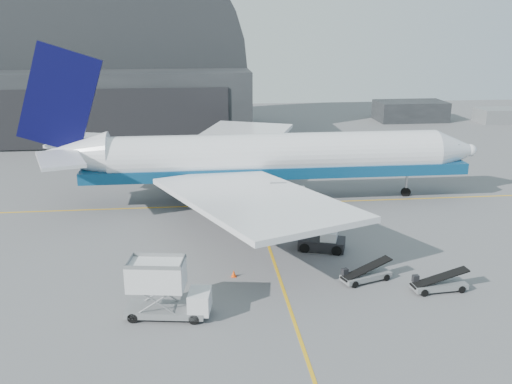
{
  "coord_description": "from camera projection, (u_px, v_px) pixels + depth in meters",
  "views": [
    {
      "loc": [
        -6.5,
        -41.56,
        20.37
      ],
      "look_at": [
        -0.9,
        10.09,
        4.5
      ],
      "focal_mm": 40.0,
      "sensor_mm": 36.0,
      "label": 1
    }
  ],
  "objects": [
    {
      "name": "hangar",
      "position": [
        107.0,
        81.0,
        102.83
      ],
      "size": [
        50.0,
        28.3,
        28.0
      ],
      "color": "black",
      "rests_on": "ground"
    },
    {
      "name": "belt_loader_a",
      "position": [
        365.0,
        275.0,
        45.99
      ],
      "size": [
        4.51,
        2.68,
        1.7
      ],
      "rotation": [
        0.0,
        0.0,
        0.33
      ],
      "color": "gray",
      "rests_on": "ground"
    },
    {
      "name": "airliner",
      "position": [
        258.0,
        158.0,
        64.84
      ],
      "size": [
        52.13,
        50.55,
        18.29
      ],
      "color": "white",
      "rests_on": "ground"
    },
    {
      "name": "belt_loader_b",
      "position": [
        438.0,
        284.0,
        44.35
      ],
      "size": [
        4.6,
        1.88,
        1.73
      ],
      "rotation": [
        0.0,
        0.0,
        0.08
      ],
      "color": "gray",
      "rests_on": "ground"
    },
    {
      "name": "pushback_tug",
      "position": [
        323.0,
        242.0,
        52.24
      ],
      "size": [
        4.65,
        3.54,
        1.91
      ],
      "rotation": [
        0.0,
        0.0,
        -0.33
      ],
      "color": "black",
      "rests_on": "ground"
    },
    {
      "name": "traffic_cone",
      "position": [
        234.0,
        274.0,
        46.79
      ],
      "size": [
        0.41,
        0.41,
        0.59
      ],
      "color": "#F44307",
      "rests_on": "ground"
    },
    {
      "name": "distant_bldg_b",
      "position": [
        497.0,
        122.0,
        116.47
      ],
      "size": [
        8.0,
        6.0,
        2.8
      ],
      "primitive_type": "cube",
      "color": "gray",
      "rests_on": "ground"
    },
    {
      "name": "catering_truck",
      "position": [
        164.0,
        290.0,
        40.06
      ],
      "size": [
        6.26,
        3.1,
        4.12
      ],
      "rotation": [
        0.0,
        0.0,
        -0.15
      ],
      "color": "gray",
      "rests_on": "ground"
    },
    {
      "name": "taxi_lines",
      "position": [
        262.0,
        226.0,
        58.18
      ],
      "size": [
        80.0,
        42.12,
        0.02
      ],
      "color": "gold",
      "rests_on": "ground"
    },
    {
      "name": "ground",
      "position": [
        280.0,
        281.0,
        46.14
      ],
      "size": [
        200.0,
        200.0,
        0.0
      ],
      "primitive_type": "plane",
      "color": "#565659",
      "rests_on": "ground"
    },
    {
      "name": "distant_bldg_a",
      "position": [
        410.0,
        120.0,
        118.52
      ],
      "size": [
        14.0,
        8.0,
        4.0
      ],
      "primitive_type": "cube",
      "color": "black",
      "rests_on": "ground"
    }
  ]
}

